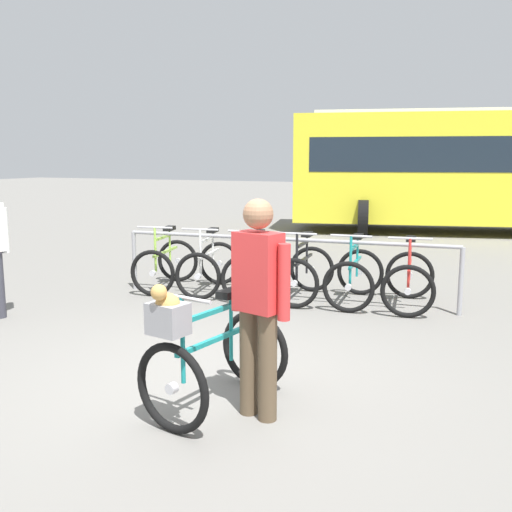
{
  "coord_description": "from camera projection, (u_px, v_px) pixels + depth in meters",
  "views": [
    {
      "loc": [
        2.36,
        -4.26,
        1.93
      ],
      "look_at": [
        0.19,
        0.74,
        1.0
      ],
      "focal_mm": 40.71,
      "sensor_mm": 36.0,
      "label": 1
    }
  ],
  "objects": [
    {
      "name": "ground_plane",
      "position": [
        203.0,
        379.0,
        5.1
      ],
      "size": [
        80.0,
        80.0,
        0.0
      ],
      "primitive_type": "plane",
      "color": "slate"
    },
    {
      "name": "bike_rack_rail",
      "position": [
        283.0,
        250.0,
        7.78
      ],
      "size": [
        4.59,
        0.43,
        0.88
      ],
      "color": "#99999E",
      "rests_on": "ground"
    },
    {
      "name": "racked_bike_lime",
      "position": [
        166.0,
        264.0,
        8.59
      ],
      "size": [
        0.86,
        1.19,
        0.97
      ],
      "color": "black",
      "rests_on": "ground"
    },
    {
      "name": "racked_bike_white",
      "position": [
        209.0,
        267.0,
        8.37
      ],
      "size": [
        0.85,
        1.2,
        0.97
      ],
      "color": "black",
      "rests_on": "ground"
    },
    {
      "name": "racked_bike_blue",
      "position": [
        255.0,
        270.0,
        8.15
      ],
      "size": [
        0.79,
        1.17,
        0.97
      ],
      "color": "black",
      "rests_on": "ground"
    },
    {
      "name": "racked_bike_black",
      "position": [
        303.0,
        273.0,
        7.93
      ],
      "size": [
        0.76,
        1.16,
        0.97
      ],
      "color": "black",
      "rests_on": "ground"
    },
    {
      "name": "racked_bike_teal",
      "position": [
        355.0,
        276.0,
        7.7
      ],
      "size": [
        0.75,
        1.15,
        0.97
      ],
      "color": "black",
      "rests_on": "ground"
    },
    {
      "name": "racked_bike_red",
      "position": [
        409.0,
        280.0,
        7.48
      ],
      "size": [
        0.8,
        1.17,
        0.97
      ],
      "color": "black",
      "rests_on": "ground"
    },
    {
      "name": "featured_bicycle",
      "position": [
        207.0,
        352.0,
        4.35
      ],
      "size": [
        0.85,
        1.25,
        1.09
      ],
      "color": "black",
      "rests_on": "ground"
    },
    {
      "name": "person_with_featured_bike",
      "position": [
        258.0,
        299.0,
        4.23
      ],
      "size": [
        0.51,
        0.29,
        1.64
      ],
      "color": "brown",
      "rests_on": "ground"
    },
    {
      "name": "bus_distant",
      "position": [
        495.0,
        165.0,
        14.71
      ],
      "size": [
        10.31,
        4.85,
        3.08
      ],
      "color": "yellow",
      "rests_on": "ground"
    }
  ]
}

